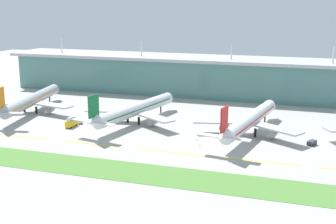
{
  "coord_description": "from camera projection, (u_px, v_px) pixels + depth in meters",
  "views": [
    {
      "loc": [
        48.44,
        -168.37,
        56.52
      ],
      "look_at": [
        -15.36,
        26.88,
        7.0
      ],
      "focal_mm": 49.39,
      "sensor_mm": 36.0,
      "label": 1
    }
  ],
  "objects": [
    {
      "name": "ground_plane",
      "position": [
        184.0,
        147.0,
        183.46
      ],
      "size": [
        600.0,
        600.0,
        0.0
      ],
      "primitive_type": "plane",
      "color": "#A8A59E"
    },
    {
      "name": "taxiway_stripe_west",
      "position": [
        19.0,
        137.0,
        197.51
      ],
      "size": [
        28.0,
        0.7,
        0.04
      ],
      "primitive_type": "cube",
      "color": "yellow",
      "rests_on": "ground"
    },
    {
      "name": "airliner_nearest",
      "position": [
        31.0,
        100.0,
        238.29
      ],
      "size": [
        48.05,
        70.88,
        18.9
      ],
      "color": "#ADB2BC",
      "rests_on": "ground"
    },
    {
      "name": "grass_verge",
      "position": [
        157.0,
        175.0,
        153.82
      ],
      "size": [
        300.0,
        18.0,
        0.1
      ],
      "primitive_type": "cube",
      "color": "#518438",
      "rests_on": "ground"
    },
    {
      "name": "pushback_tug",
      "position": [
        312.0,
        142.0,
        185.57
      ],
      "size": [
        3.97,
        4.99,
        1.85
      ],
      "color": "#333842",
      "rests_on": "ground"
    },
    {
      "name": "terminal_building",
      "position": [
        232.0,
        77.0,
        276.81
      ],
      "size": [
        288.0,
        34.0,
        32.32
      ],
      "color": "slate",
      "rests_on": "ground"
    },
    {
      "name": "taxiway_stripe_centre",
      "position": [
        170.0,
        152.0,
        176.98
      ],
      "size": [
        28.0,
        0.7,
        0.04
      ],
      "primitive_type": "cube",
      "color": "yellow",
      "rests_on": "ground"
    },
    {
      "name": "safety_cone_right_wingtip",
      "position": [
        200.0,
        145.0,
        184.62
      ],
      "size": [
        0.56,
        0.56,
        0.7
      ],
      "primitive_type": "cone",
      "color": "orange",
      "rests_on": "ground"
    },
    {
      "name": "fuel_truck",
      "position": [
        71.0,
        122.0,
        212.03
      ],
      "size": [
        2.83,
        7.26,
        4.95
      ],
      "color": "gold",
      "rests_on": "ground"
    },
    {
      "name": "airliner_far_middle",
      "position": [
        250.0,
        121.0,
        198.42
      ],
      "size": [
        48.17,
        71.9,
        18.9
      ],
      "color": "white",
      "rests_on": "ground"
    },
    {
      "name": "taxiway_stripe_mid_west",
      "position": [
        91.0,
        144.0,
        187.25
      ],
      "size": [
        28.0,
        0.7,
        0.04
      ],
      "primitive_type": "cube",
      "color": "yellow",
      "rests_on": "ground"
    },
    {
      "name": "taxiway_stripe_mid_east",
      "position": [
        260.0,
        162.0,
        166.71
      ],
      "size": [
        28.0,
        0.7,
        0.04
      ],
      "primitive_type": "cube",
      "color": "yellow",
      "rests_on": "ground"
    },
    {
      "name": "safety_cone_nose_front",
      "position": [
        229.0,
        143.0,
        187.25
      ],
      "size": [
        0.56,
        0.56,
        0.7
      ],
      "primitive_type": "cone",
      "color": "orange",
      "rests_on": "ground"
    },
    {
      "name": "safety_cone_left_wingtip",
      "position": [
        197.0,
        140.0,
        191.72
      ],
      "size": [
        0.56,
        0.56,
        0.7
      ],
      "primitive_type": "cone",
      "color": "orange",
      "rests_on": "ground"
    },
    {
      "name": "airliner_near_middle",
      "position": [
        135.0,
        110.0,
        218.03
      ],
      "size": [
        47.76,
        69.54,
        18.9
      ],
      "color": "silver",
      "rests_on": "ground"
    },
    {
      "name": "baggage_cart",
      "position": [
        80.0,
        121.0,
        218.37
      ],
      "size": [
        3.32,
        4.02,
        2.48
      ],
      "color": "silver",
      "rests_on": "ground"
    }
  ]
}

